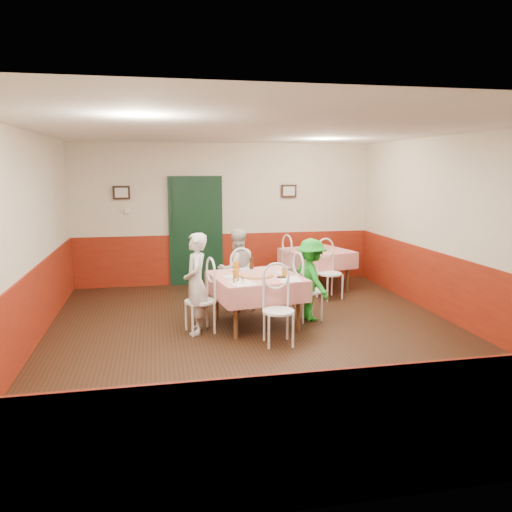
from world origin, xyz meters
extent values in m
plane|color=black|center=(0.00, 0.00, 0.00)|extent=(7.00, 7.00, 0.00)
plane|color=white|center=(0.00, 0.00, 2.80)|extent=(7.00, 7.00, 0.00)
cube|color=beige|center=(0.00, 3.50, 1.40)|extent=(6.00, 0.10, 2.80)
cube|color=beige|center=(0.00, -3.50, 1.40)|extent=(6.00, 0.10, 2.80)
cube|color=beige|center=(-3.00, 0.00, 1.40)|extent=(0.10, 7.00, 2.80)
cube|color=beige|center=(3.00, 0.00, 1.40)|extent=(0.10, 7.00, 2.80)
cube|color=maroon|center=(0.00, 3.48, 0.50)|extent=(6.00, 0.03, 1.00)
cube|color=maroon|center=(0.00, -3.48, 0.50)|extent=(6.00, 0.03, 1.00)
cube|color=maroon|center=(-2.98, 0.00, 0.50)|extent=(0.03, 7.00, 1.00)
cube|color=maroon|center=(2.98, 0.00, 0.50)|extent=(0.03, 7.00, 1.00)
cube|color=black|center=(-0.60, 3.45, 1.05)|extent=(0.96, 0.06, 2.10)
cube|color=black|center=(-2.00, 3.45, 1.85)|extent=(0.32, 0.03, 0.26)
cube|color=black|center=(1.30, 3.45, 1.85)|extent=(0.32, 0.03, 0.26)
cube|color=white|center=(-1.90, 3.45, 1.50)|extent=(0.10, 0.03, 0.10)
cube|color=red|center=(0.03, 0.56, 0.38)|extent=(1.40, 1.40, 0.77)
cube|color=red|center=(1.64, 2.59, 0.38)|extent=(1.37, 1.37, 0.77)
cylinder|color=#B74723|center=(0.03, 0.51, 0.78)|extent=(0.55, 0.55, 0.03)
cylinder|color=white|center=(-0.36, 0.51, 0.77)|extent=(0.29, 0.29, 0.01)
cylinder|color=white|center=(0.44, 0.63, 0.77)|extent=(0.29, 0.29, 0.01)
cylinder|color=white|center=(-0.03, 0.99, 0.77)|extent=(0.29, 0.29, 0.01)
cylinder|color=#BF7219|center=(-0.31, 0.25, 0.84)|extent=(0.10, 0.10, 0.16)
cylinder|color=#BF7219|center=(0.42, 0.41, 0.82)|extent=(0.08, 0.08, 0.13)
cylinder|color=#BF7219|center=(-0.20, 0.92, 0.84)|extent=(0.09, 0.09, 0.15)
cylinder|color=#381C0A|center=(0.05, 0.97, 0.87)|extent=(0.07, 0.07, 0.23)
cylinder|color=silver|center=(-0.34, 0.10, 0.81)|extent=(0.04, 0.04, 0.09)
cylinder|color=silver|center=(-0.25, 0.06, 0.81)|extent=(0.04, 0.04, 0.09)
cylinder|color=#B23319|center=(-0.35, 0.12, 0.81)|extent=(0.04, 0.04, 0.09)
cube|color=white|center=(-0.25, 0.13, 0.76)|extent=(0.40, 0.47, 0.00)
cube|color=white|center=(0.45, 0.22, 0.76)|extent=(0.32, 0.42, 0.00)
cube|color=black|center=(0.36, 0.32, 0.77)|extent=(0.12, 0.11, 0.02)
imported|color=gray|center=(-0.85, 0.42, 0.71)|extent=(0.39, 0.55, 1.43)
imported|color=gray|center=(-0.11, 1.45, 0.67)|extent=(0.76, 0.66, 1.35)
imported|color=gray|center=(0.92, 0.70, 0.63)|extent=(0.64, 0.90, 1.26)
camera|label=1|loc=(-1.38, -6.43, 2.31)|focal=35.00mm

